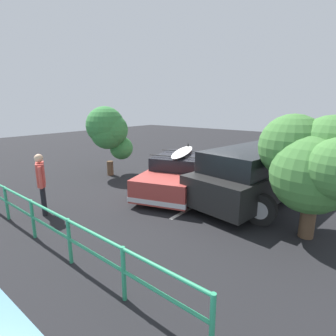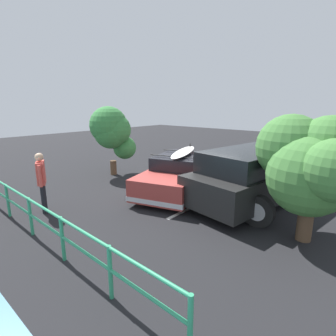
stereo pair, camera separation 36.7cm
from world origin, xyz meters
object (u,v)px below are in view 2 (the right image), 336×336
Objects in this scene: person_bystander at (41,177)px; bush_near_right at (310,162)px; bush_near_left at (113,131)px; sedan_car at (180,174)px; suv_car at (257,175)px.

person_bystander is 6.76m from bush_near_right.
bush_near_left is 1.05× the size of bush_near_right.
sedan_car is 1.61× the size of bush_near_right.
bush_near_left is at bearing -65.11° from person_bystander.
sedan_car is 1.54× the size of bush_near_left.
sedan_car is 3.74m from bush_near_left.
sedan_car is 2.58m from suv_car.
suv_car is 6.12m from bush_near_left.
person_bystander reaches higher than suv_car.
bush_near_right is at bearing -152.12° from person_bystander.
suv_car is 3.02× the size of person_bystander.
person_bystander is 4.33m from bush_near_left.
bush_near_right is (-5.94, -3.14, 0.76)m from person_bystander.
bush_near_left reaches higher than person_bystander.
person_bystander is at bearing 114.89° from bush_near_left.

